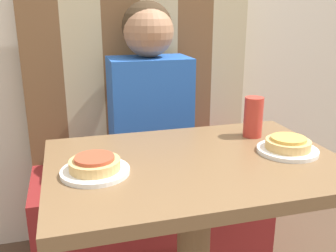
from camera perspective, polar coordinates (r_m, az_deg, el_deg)
name	(u,v)px	position (r m, az deg, el deg)	size (l,w,h in m)	color
booth_seat	(151,211)	(1.77, -2.57, -12.86)	(1.01, 0.46, 0.44)	maroon
booth_backrest	(140,71)	(1.74, -4.31, 8.31)	(1.01, 0.08, 0.79)	brown
dining_table	(195,198)	(1.11, 4.06, -10.87)	(0.82, 0.57, 0.71)	brown
person	(149,87)	(1.56, -2.89, 5.90)	(0.33, 0.23, 0.70)	#2356B2
plate_left	(95,171)	(0.98, -11.02, -6.81)	(0.18, 0.18, 0.01)	white
plate_right	(287,150)	(1.16, 17.73, -3.54)	(0.18, 0.18, 0.01)	white
pizza_left	(95,163)	(0.97, -11.10, -5.62)	(0.13, 0.13, 0.03)	tan
pizza_right	(288,143)	(1.15, 17.83, -2.52)	(0.13, 0.13, 0.03)	tan
drinking_cup	(253,117)	(1.25, 12.86, 1.34)	(0.06, 0.06, 0.13)	#B23328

